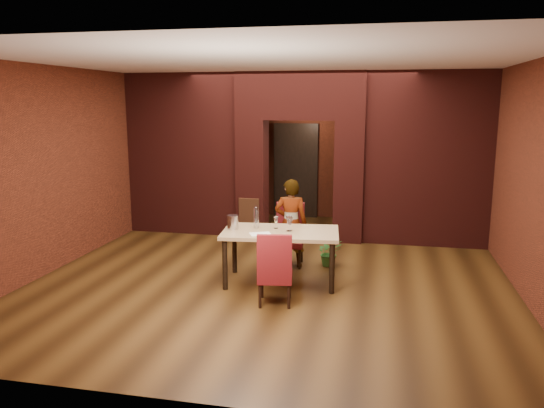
{
  "coord_description": "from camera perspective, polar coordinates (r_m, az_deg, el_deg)",
  "views": [
    {
      "loc": [
        1.57,
        -8.07,
        2.65
      ],
      "look_at": [
        -0.13,
        0.0,
        1.05
      ],
      "focal_mm": 35.0,
      "sensor_mm": 36.0,
      "label": 1
    }
  ],
  "objects": [
    {
      "name": "floor",
      "position": [
        8.64,
        0.86,
        -6.87
      ],
      "size": [
        8.0,
        8.0,
        0.0
      ],
      "primitive_type": "plane",
      "color": "#452C11",
      "rests_on": "ground"
    },
    {
      "name": "wine_glass_b",
      "position": [
        7.71,
        1.84,
        -2.11
      ],
      "size": [
        0.09,
        0.09,
        0.23
      ],
      "primitive_type": null,
      "color": "white",
      "rests_on": "dining_table"
    },
    {
      "name": "pillar_left",
      "position": [
        10.49,
        -2.12,
        2.76
      ],
      "size": [
        0.55,
        0.55,
        2.3
      ],
      "primitive_type": "cube",
      "color": "maroon",
      "rests_on": "ground"
    },
    {
      "name": "chair_far",
      "position": [
        8.65,
        1.85,
        -3.37
      ],
      "size": [
        0.49,
        0.49,
        1.01
      ],
      "primitive_type": "cube",
      "rotation": [
        0.0,
        0.0,
        0.06
      ],
      "color": "maroon",
      "rests_on": "ground"
    },
    {
      "name": "wing_wall_left",
      "position": [
        10.86,
        -9.42,
        5.3
      ],
      "size": [
        2.28,
        0.35,
        3.2
      ],
      "primitive_type": "cube",
      "color": "maroon",
      "rests_on": "ground"
    },
    {
      "name": "wall_left",
      "position": [
        9.59,
        -20.16,
        4.04
      ],
      "size": [
        0.04,
        8.0,
        3.2
      ],
      "primitive_type": "cube",
      "color": "maroon",
      "rests_on": "ground"
    },
    {
      "name": "rear_door",
      "position": [
        12.27,
        2.58,
        3.49
      ],
      "size": [
        0.9,
        0.08,
        2.1
      ],
      "primitive_type": "cube",
      "color": "black",
      "rests_on": "ground"
    },
    {
      "name": "wing_wall_right",
      "position": [
        10.15,
        16.37,
        4.61
      ],
      "size": [
        2.28,
        0.35,
        3.2
      ],
      "primitive_type": "cube",
      "color": "maroon",
      "rests_on": "ground"
    },
    {
      "name": "pillar_right",
      "position": [
        10.2,
        8.3,
        2.42
      ],
      "size": [
        0.55,
        0.55,
        2.3
      ],
      "primitive_type": "cube",
      "color": "maroon",
      "rests_on": "ground"
    },
    {
      "name": "water_bottle",
      "position": [
        7.9,
        -1.71,
        -1.39
      ],
      "size": [
        0.08,
        0.08,
        0.34
      ],
      "primitive_type": "cylinder",
      "color": "silver",
      "rests_on": "dining_table"
    },
    {
      "name": "wall_front",
      "position": [
        4.49,
        -8.98,
        -2.65
      ],
      "size": [
        7.0,
        0.04,
        3.2
      ],
      "primitive_type": "cube",
      "color": "maroon",
      "rests_on": "ground"
    },
    {
      "name": "person_seated",
      "position": [
        8.55,
        2.04,
        -2.06
      ],
      "size": [
        0.55,
        0.39,
        1.44
      ],
      "primitive_type": "imported",
      "rotation": [
        0.0,
        0.0,
        3.23
      ],
      "color": "white",
      "rests_on": "ground"
    },
    {
      "name": "potted_plant",
      "position": [
        8.74,
        6.17,
        -5.21
      ],
      "size": [
        0.52,
        0.5,
        0.44
      ],
      "primitive_type": "imported",
      "rotation": [
        0.0,
        0.0,
        0.54
      ],
      "color": "#2F6E2C",
      "rests_on": "ground"
    },
    {
      "name": "tasting_sheet",
      "position": [
        7.56,
        -1.25,
        -3.24
      ],
      "size": [
        0.36,
        0.32,
        0.0
      ],
      "primitive_type": "cube",
      "rotation": [
        0.0,
        0.0,
        0.44
      ],
      "color": "white",
      "rests_on": "dining_table"
    },
    {
      "name": "wall_right",
      "position": [
        8.36,
        25.17,
        2.74
      ],
      "size": [
        0.04,
        8.0,
        3.2
      ],
      "primitive_type": "cube",
      "color": "maroon",
      "rests_on": "ground"
    },
    {
      "name": "rear_door_frame",
      "position": [
        12.24,
        2.55,
        3.46
      ],
      "size": [
        1.02,
        0.04,
        2.22
      ],
      "primitive_type": "cube",
      "color": "black",
      "rests_on": "ground"
    },
    {
      "name": "chair_near",
      "position": [
        7.04,
        0.34,
        -6.86
      ],
      "size": [
        0.51,
        0.51,
        0.98
      ],
      "primitive_type": "cube",
      "rotation": [
        0.0,
        0.0,
        3.29
      ],
      "color": "maroon",
      "rests_on": "ground"
    },
    {
      "name": "wall_back",
      "position": [
        12.22,
        4.51,
        6.02
      ],
      "size": [
        7.0,
        0.04,
        3.2
      ],
      "primitive_type": "cube",
      "color": "maroon",
      "rests_on": "ground"
    },
    {
      "name": "lintel",
      "position": [
        10.19,
        3.11,
        11.54
      ],
      "size": [
        2.45,
        0.55,
        0.9
      ],
      "primitive_type": "cube",
      "color": "maroon",
      "rests_on": "ground"
    },
    {
      "name": "dining_table",
      "position": [
        7.86,
        0.91,
        -5.69
      ],
      "size": [
        1.77,
        1.11,
        0.79
      ],
      "primitive_type": "cube",
      "rotation": [
        0.0,
        0.0,
        0.1
      ],
      "color": "tan",
      "rests_on": "ground"
    },
    {
      "name": "wine_glass_c",
      "position": [
        7.73,
        1.95,
        -2.17
      ],
      "size": [
        0.08,
        0.08,
        0.2
      ],
      "primitive_type": null,
      "color": "white",
      "rests_on": "dining_table"
    },
    {
      "name": "vent_panel",
      "position": [
        10.31,
        -2.5,
        -0.77
      ],
      "size": [
        0.4,
        0.03,
        0.5
      ],
      "primitive_type": "cube",
      "color": "#A95A31",
      "rests_on": "ground"
    },
    {
      "name": "wine_glass_a",
      "position": [
        7.88,
        0.43,
        -2.0
      ],
      "size": [
        0.07,
        0.07,
        0.18
      ],
      "primitive_type": null,
      "color": "white",
      "rests_on": "dining_table"
    },
    {
      "name": "ceiling",
      "position": [
        8.24,
        0.92,
        14.82
      ],
      "size": [
        7.0,
        8.0,
        0.04
      ],
      "primitive_type": "cube",
      "color": "silver",
      "rests_on": "ground"
    },
    {
      "name": "wine_bucket",
      "position": [
        7.85,
        -4.23,
        -1.97
      ],
      "size": [
        0.17,
        0.17,
        0.21
      ],
      "primitive_type": "cylinder",
      "color": "#B4B3BB",
      "rests_on": "dining_table"
    }
  ]
}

